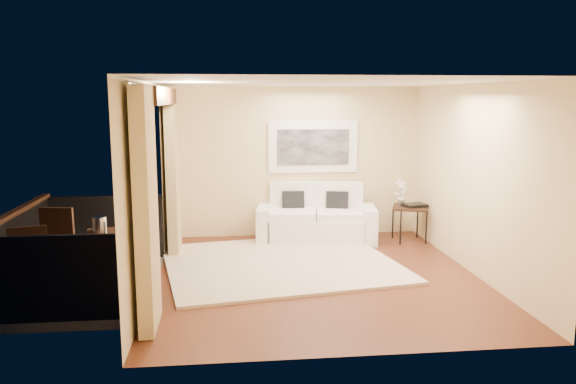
{
  "coord_description": "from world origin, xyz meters",
  "views": [
    {
      "loc": [
        -1.25,
        -7.54,
        2.5
      ],
      "look_at": [
        -0.31,
        1.01,
        1.05
      ],
      "focal_mm": 35.0,
      "sensor_mm": 36.0,
      "label": 1
    }
  ],
  "objects": [
    {
      "name": "balcony_chair_far",
      "position": [
        -3.5,
        0.17,
        0.62
      ],
      "size": [
        0.53,
        0.54,
        1.06
      ],
      "rotation": [
        0.0,
        0.0,
        2.95
      ],
      "color": "black",
      "rests_on": "balcony"
    },
    {
      "name": "bistro_table",
      "position": [
        -2.77,
        -0.14,
        0.67
      ],
      "size": [
        0.74,
        0.74,
        0.75
      ],
      "rotation": [
        0.0,
        0.0,
        0.18
      ],
      "color": "black",
      "rests_on": "balcony"
    },
    {
      "name": "orchid",
      "position": [
        1.81,
        1.95,
        0.86
      ],
      "size": [
        0.3,
        0.26,
        0.48
      ],
      "primitive_type": "imported",
      "rotation": [
        0.0,
        0.0,
        0.42
      ],
      "color": "white",
      "rests_on": "side_table"
    },
    {
      "name": "glass_a",
      "position": [
        -2.6,
        -0.2,
        0.81
      ],
      "size": [
        0.06,
        0.06,
        0.12
      ],
      "primitive_type": "cylinder",
      "color": "silver",
      "rests_on": "bistro_table"
    },
    {
      "name": "ice_bucket",
      "position": [
        -2.93,
        -0.08,
        0.85
      ],
      "size": [
        0.18,
        0.18,
        0.2
      ],
      "primitive_type": "cylinder",
      "color": "white",
      "rests_on": "bistro_table"
    },
    {
      "name": "balcony_chair_near",
      "position": [
        -3.59,
        -0.88,
        0.58
      ],
      "size": [
        0.53,
        0.54,
        1.0
      ],
      "rotation": [
        0.0,
        0.0,
        0.28
      ],
      "color": "black",
      "rests_on": "balcony"
    },
    {
      "name": "glass_b",
      "position": [
        -2.61,
        -0.17,
        0.81
      ],
      "size": [
        0.06,
        0.06,
        0.12
      ],
      "primitive_type": "cylinder",
      "color": "white",
      "rests_on": "bistro_table"
    },
    {
      "name": "rug",
      "position": [
        -0.46,
        0.63,
        0.02
      ],
      "size": [
        3.81,
        3.46,
        0.04
      ],
      "primitive_type": "cube",
      "rotation": [
        0.0,
        0.0,
        0.17
      ],
      "color": "beige",
      "rests_on": "floor"
    },
    {
      "name": "floor",
      "position": [
        0.0,
        0.0,
        0.0
      ],
      "size": [
        5.0,
        5.0,
        0.0
      ],
      "primitive_type": "plane",
      "color": "#5E2E1B",
      "rests_on": "ground"
    },
    {
      "name": "tray",
      "position": [
        2.01,
        1.78,
        0.65
      ],
      "size": [
        0.44,
        0.36,
        0.05
      ],
      "primitive_type": "cube",
      "rotation": [
        0.0,
        0.0,
        0.25
      ],
      "color": "black",
      "rests_on": "side_table"
    },
    {
      "name": "candle",
      "position": [
        -2.72,
        0.05,
        0.79
      ],
      "size": [
        0.06,
        0.06,
        0.07
      ],
      "primitive_type": "cylinder",
      "color": "red",
      "rests_on": "bistro_table"
    },
    {
      "name": "curtains",
      "position": [
        -2.11,
        0.0,
        1.34
      ],
      "size": [
        0.16,
        4.8,
        2.64
      ],
      "color": "tan",
      "rests_on": "ground"
    },
    {
      "name": "sofa",
      "position": [
        0.32,
        2.09,
        0.35
      ],
      "size": [
        2.17,
        1.17,
        0.99
      ],
      "rotation": [
        0.0,
        0.0,
        -0.14
      ],
      "color": "white",
      "rests_on": "floor"
    },
    {
      "name": "artwork",
      "position": [
        0.31,
        2.46,
        1.62
      ],
      "size": [
        1.62,
        0.07,
        0.92
      ],
      "color": "white",
      "rests_on": "room_shell"
    },
    {
      "name": "side_table",
      "position": [
        1.93,
        1.8,
        0.56
      ],
      "size": [
        0.73,
        0.73,
        0.62
      ],
      "rotation": [
        0.0,
        0.0,
        -0.34
      ],
      "color": "black",
      "rests_on": "floor"
    },
    {
      "name": "balcony",
      "position": [
        -3.31,
        0.0,
        0.18
      ],
      "size": [
        1.81,
        2.6,
        1.17
      ],
      "color": "#605B56",
      "rests_on": "ground"
    },
    {
      "name": "vase",
      "position": [
        -2.82,
        -0.3,
        0.84
      ],
      "size": [
        0.04,
        0.04,
        0.18
      ],
      "primitive_type": "cylinder",
      "color": "white",
      "rests_on": "bistro_table"
    },
    {
      "name": "room_shell",
      "position": [
        -2.13,
        0.0,
        2.52
      ],
      "size": [
        5.0,
        6.4,
        5.0
      ],
      "color": "white",
      "rests_on": "ground"
    }
  ]
}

